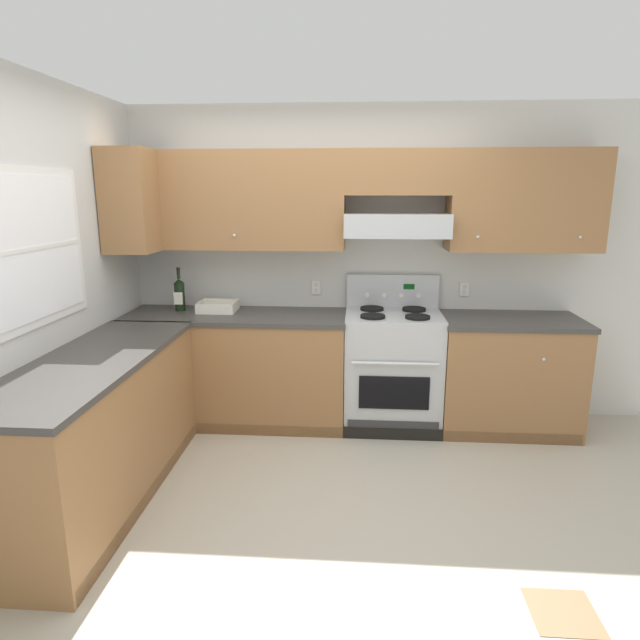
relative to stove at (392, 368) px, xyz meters
The scene contains 9 objects.
ground_plane 1.47m from the stove, 115.89° to the right, with size 7.04×7.04×0.00m, color #B2AA99.
floor_accent_tile 2.20m from the stove, 71.73° to the right, with size 0.30×0.30×0.01m, color olive.
wall_back 1.06m from the stove, 126.41° to the left, with size 4.68×0.57×2.55m.
wall_left 2.58m from the stove, 154.99° to the right, with size 0.47×4.00×2.55m.
counter_back_run 0.44m from the stove, behind, with size 3.60×0.65×0.91m.
counter_left_run 2.24m from the stove, 145.79° to the right, with size 0.63×1.91×0.91m.
stove is the anchor object (origin of this frame).
wine_bottle 1.84m from the stove, behind, with size 0.08×0.09×0.36m.
bowl 1.51m from the stove, behind, with size 0.30×0.27×0.08m.
Camera 1 is at (0.33, -2.96, 1.87)m, focal length 30.54 mm.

